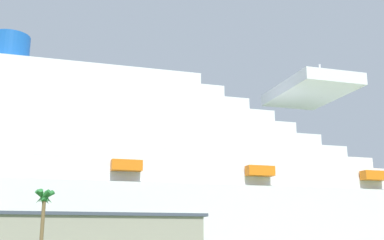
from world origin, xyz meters
The scene contains 3 objects.
cruise_ship centered at (-21.74, 66.12, 19.98)m, with size 257.21×48.23×66.11m.
terminal_building centered at (-25.99, 23.61, 3.84)m, with size 44.70×23.18×7.64m.
palm_tree centered at (-32.05, -0.93, 7.98)m, with size 3.03×2.80×10.13m.
Camera 1 is at (-25.87, -73.37, 3.60)m, focal length 44.55 mm.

